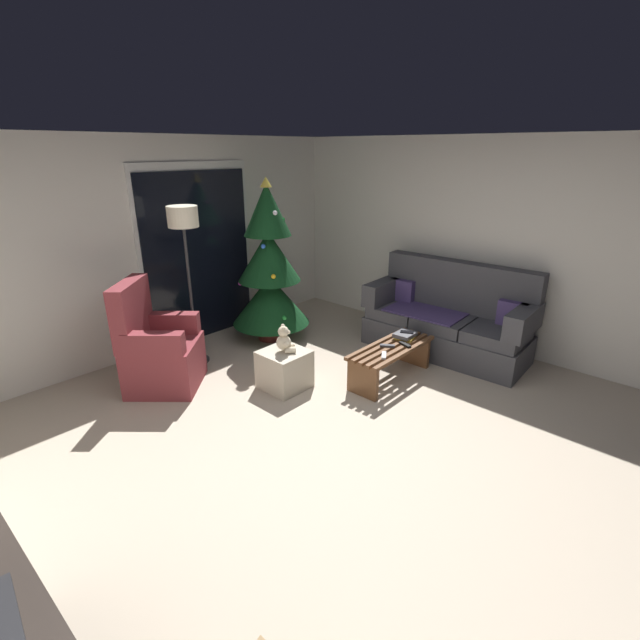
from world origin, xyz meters
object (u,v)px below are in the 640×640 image
at_px(remote_graphite, 387,346).
at_px(armchair, 158,351).
at_px(couch, 448,320).
at_px(remote_black, 405,344).
at_px(book_stack, 405,335).
at_px(ottoman, 284,369).
at_px(coffee_table, 391,357).
at_px(teddy_bear_cream, 285,340).
at_px(remote_silver, 384,355).
at_px(cell_phone, 407,332).
at_px(floor_lamp, 184,233).
at_px(christmas_tree, 269,271).

height_order(remote_graphite, armchair, armchair).
distance_m(couch, remote_black, 0.96).
distance_m(book_stack, ottoman, 1.38).
bearing_deg(coffee_table, book_stack, 2.58).
bearing_deg(remote_graphite, teddy_bear_cream, -72.71).
bearing_deg(coffee_table, remote_graphite, 152.47).
height_order(couch, armchair, armchair).
bearing_deg(remote_black, remote_silver, -163.81).
height_order(coffee_table, book_stack, book_stack).
bearing_deg(armchair, remote_silver, -50.21).
bearing_deg(remote_graphite, couch, 140.39).
distance_m(couch, cell_phone, 0.78).
bearing_deg(ottoman, cell_phone, -30.60).
bearing_deg(remote_silver, cell_phone, 66.29).
xyz_separation_m(book_stack, floor_lamp, (-1.44, 1.91, 1.09)).
xyz_separation_m(christmas_tree, teddy_bear_cream, (-0.79, -1.09, -0.37)).
height_order(cell_phone, christmas_tree, christmas_tree).
relative_size(coffee_table, remote_black, 7.05).
height_order(remote_silver, teddy_bear_cream, teddy_bear_cream).
bearing_deg(remote_black, remote_graphite, 159.57).
distance_m(cell_phone, ottoman, 1.41).
height_order(coffee_table, floor_lamp, floor_lamp).
bearing_deg(cell_phone, remote_graphite, 149.57).
bearing_deg(coffee_table, couch, -4.80).
bearing_deg(remote_silver, coffee_table, 75.47).
bearing_deg(remote_silver, armchair, -173.13).
bearing_deg(floor_lamp, remote_graphite, -59.65).
bearing_deg(cell_phone, floor_lamp, 100.16).
bearing_deg(coffee_table, armchair, 136.00).
xyz_separation_m(coffee_table, ottoman, (-0.89, 0.71, -0.05)).
xyz_separation_m(remote_black, floor_lamp, (-1.27, 2.02, 1.11)).
relative_size(coffee_table, christmas_tree, 0.54).
xyz_separation_m(remote_silver, book_stack, (0.55, 0.10, 0.02)).
height_order(remote_black, cell_phone, cell_phone).
bearing_deg(couch, armchair, 147.78).
distance_m(couch, coffee_table, 1.08).
distance_m(coffee_table, ottoman, 1.14).
distance_m(couch, armchair, 3.33).
bearing_deg(book_stack, coffee_table, -177.42).
distance_m(remote_black, book_stack, 0.20).
bearing_deg(remote_silver, ottoman, -174.72).
relative_size(ottoman, teddy_bear_cream, 1.54).
relative_size(book_stack, floor_lamp, 0.15).
bearing_deg(remote_silver, remote_graphite, 83.85).
relative_size(coffee_table, cell_phone, 7.64).
bearing_deg(remote_black, floor_lamp, 139.45).
bearing_deg(christmas_tree, floor_lamp, 173.08).
relative_size(armchair, floor_lamp, 0.63).
height_order(coffee_table, armchair, armchair).
bearing_deg(teddy_bear_cream, ottoman, 141.62).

